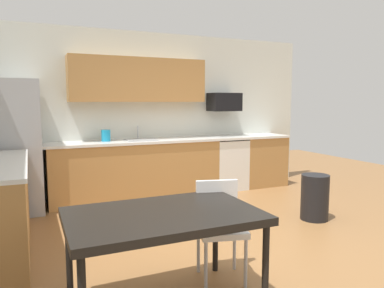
# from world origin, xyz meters

# --- Properties ---
(ground_plane) EXTENTS (12.00, 12.00, 0.00)m
(ground_plane) POSITION_xyz_m (0.00, 0.00, 0.00)
(ground_plane) COLOR olive
(wall_back) EXTENTS (5.80, 0.10, 2.70)m
(wall_back) POSITION_xyz_m (0.00, 2.65, 1.35)
(wall_back) COLOR silver
(wall_back) RESTS_ON ground
(cabinet_run_back) EXTENTS (2.70, 0.60, 0.90)m
(cabinet_run_back) POSITION_xyz_m (-0.40, 2.30, 0.45)
(cabinet_run_back) COLOR #AD7A42
(cabinet_run_back) RESTS_ON ground
(cabinet_run_back_right) EXTENTS (0.85, 0.60, 0.90)m
(cabinet_run_back_right) POSITION_xyz_m (1.98, 2.30, 0.45)
(cabinet_run_back_right) COLOR #AD7A42
(cabinet_run_back_right) RESTS_ON ground
(countertop_back) EXTENTS (4.80, 0.64, 0.04)m
(countertop_back) POSITION_xyz_m (0.00, 2.30, 0.92)
(countertop_back) COLOR silver
(countertop_back) RESTS_ON cabinet_run_back
(upper_cabinets_back) EXTENTS (2.20, 0.34, 0.70)m
(upper_cabinets_back) POSITION_xyz_m (-0.30, 2.43, 1.90)
(upper_cabinets_back) COLOR #AD7A42
(refrigerator) EXTENTS (0.76, 0.70, 1.85)m
(refrigerator) POSITION_xyz_m (-2.18, 2.22, 0.93)
(refrigerator) COLOR #9EA0A5
(refrigerator) RESTS_ON ground
(oven_range) EXTENTS (0.60, 0.60, 0.91)m
(oven_range) POSITION_xyz_m (1.25, 2.30, 0.46)
(oven_range) COLOR white
(oven_range) RESTS_ON ground
(microwave) EXTENTS (0.54, 0.36, 0.32)m
(microwave) POSITION_xyz_m (1.25, 2.40, 1.55)
(microwave) COLOR black
(sink_basin) EXTENTS (0.48, 0.40, 0.14)m
(sink_basin) POSITION_xyz_m (-0.32, 2.30, 0.88)
(sink_basin) COLOR #A5A8AD
(sink_basin) RESTS_ON countertop_back
(sink_faucet) EXTENTS (0.02, 0.02, 0.24)m
(sink_faucet) POSITION_xyz_m (-0.32, 2.48, 1.04)
(sink_faucet) COLOR #B2B5BA
(sink_faucet) RESTS_ON countertop_back
(dining_table) EXTENTS (1.40, 0.90, 0.75)m
(dining_table) POSITION_xyz_m (-1.07, -0.89, 0.68)
(dining_table) COLOR black
(dining_table) RESTS_ON ground
(chair_near_table) EXTENTS (0.49, 0.49, 0.85)m
(chair_near_table) POSITION_xyz_m (-0.45, -0.61, 0.50)
(chair_near_table) COLOR white
(chair_near_table) RESTS_ON ground
(trash_bin) EXTENTS (0.36, 0.36, 0.60)m
(trash_bin) POSITION_xyz_m (1.46, 0.28, 0.30)
(trash_bin) COLOR black
(trash_bin) RESTS_ON ground
(kettle) EXTENTS (0.14, 0.14, 0.20)m
(kettle) POSITION_xyz_m (-0.87, 2.35, 1.02)
(kettle) COLOR #198CBF
(kettle) RESTS_ON countertop_back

